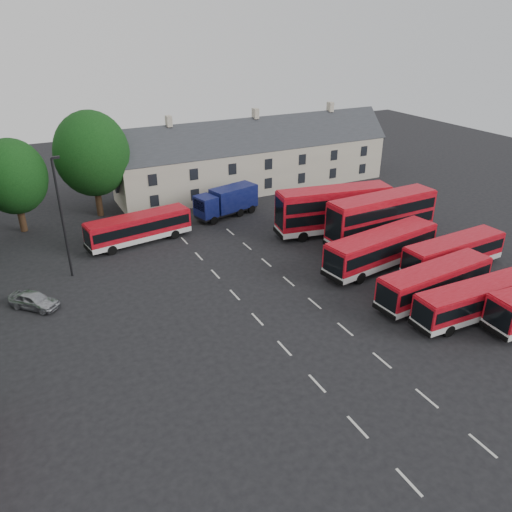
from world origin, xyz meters
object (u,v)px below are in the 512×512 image
object	(u,v)px
box_truck	(227,201)
bus_dd_south	(381,216)
silver_car	(34,300)
lamppost	(62,215)

from	to	relation	value
box_truck	bus_dd_south	bearing A→B (deg)	-65.08
box_truck	silver_car	world-z (taller)	box_truck
box_truck	silver_car	xyz separation A→B (m)	(-21.06, -11.20, -1.13)
bus_dd_south	box_truck	size ratio (longest dim) A/B	1.53
bus_dd_south	lamppost	bearing A→B (deg)	165.59
box_truck	lamppost	size ratio (longest dim) A/B	0.74
silver_car	box_truck	bearing A→B (deg)	-16.69
bus_dd_south	silver_car	xyz separation A→B (m)	(-31.64, 1.92, -2.03)
bus_dd_south	lamppost	distance (m)	29.06
box_truck	silver_car	size ratio (longest dim) A/B	1.94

